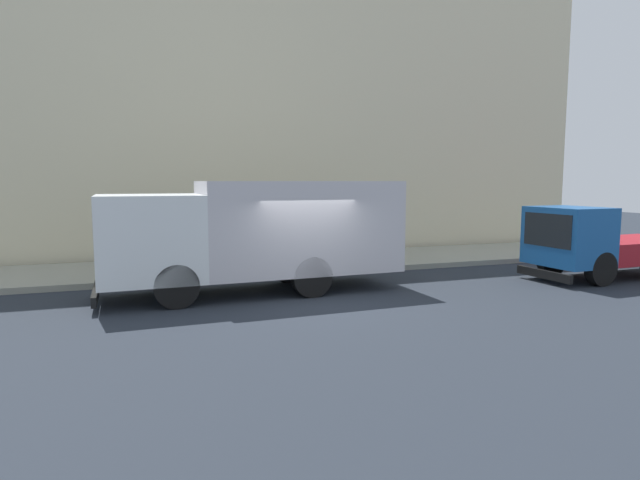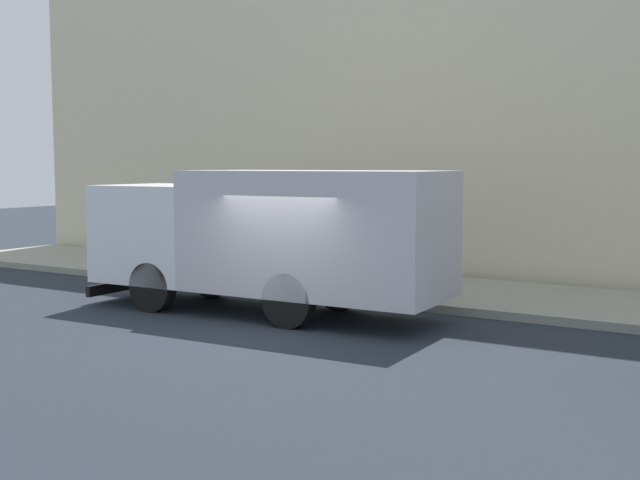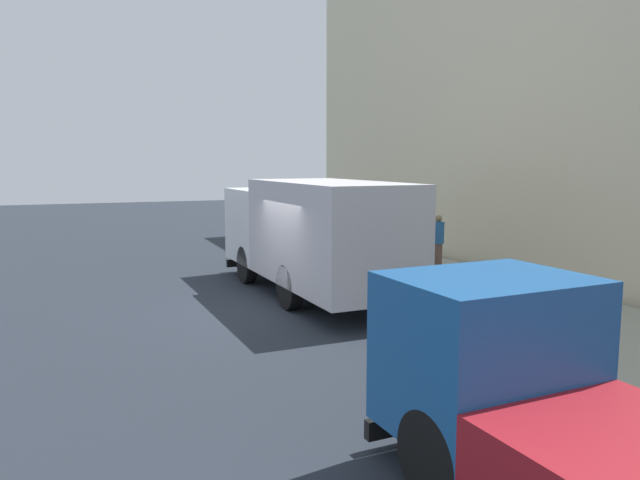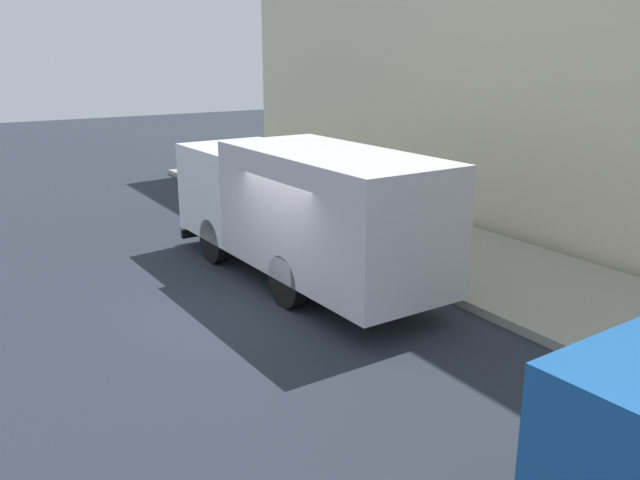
{
  "view_description": "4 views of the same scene",
  "coord_description": "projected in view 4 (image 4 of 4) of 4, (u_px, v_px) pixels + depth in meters",
  "views": [
    {
      "loc": [
        -12.42,
        3.98,
        2.98
      ],
      "look_at": [
        0.75,
        -0.54,
        1.4
      ],
      "focal_mm": 29.37,
      "sensor_mm": 36.0,
      "label": 1
    },
    {
      "loc": [
        -12.07,
        -8.35,
        3.09
      ],
      "look_at": [
        1.53,
        0.01,
        1.56
      ],
      "focal_mm": 44.29,
      "sensor_mm": 36.0,
      "label": 2
    },
    {
      "loc": [
        -4.38,
        -13.26,
        3.45
      ],
      "look_at": [
        1.13,
        0.34,
        1.53
      ],
      "focal_mm": 33.97,
      "sensor_mm": 36.0,
      "label": 3
    },
    {
      "loc": [
        -5.63,
        -10.69,
        4.86
      ],
      "look_at": [
        1.11,
        0.2,
        1.14
      ],
      "focal_mm": 36.78,
      "sensor_mm": 36.0,
      "label": 4
    }
  ],
  "objects": [
    {
      "name": "pedestrian_standing",
      "position": [
        433.0,
        205.0,
        16.57
      ],
      "size": [
        0.45,
        0.45,
        1.74
      ],
      "rotation": [
        0.0,
        0.0,
        0.42
      ],
      "color": "brown",
      "rests_on": "sidewalk"
    },
    {
      "name": "building_facade",
      "position": [
        565.0,
        3.0,
        15.16
      ],
      "size": [
        0.5,
        30.0,
        11.83
      ],
      "primitive_type": "cube",
      "color": "beige",
      "rests_on": "ground"
    },
    {
      "name": "large_utility_truck",
      "position": [
        301.0,
        206.0,
        13.93
      ],
      "size": [
        2.62,
        7.94,
        2.97
      ],
      "rotation": [
        0.0,
        0.0,
        0.03
      ],
      "color": "white",
      "rests_on": "ground"
    },
    {
      "name": "pedestrian_walking",
      "position": [
        336.0,
        193.0,
        18.2
      ],
      "size": [
        0.53,
        0.53,
        1.64
      ],
      "rotation": [
        0.0,
        0.0,
        2.65
      ],
      "color": "#222726",
      "rests_on": "sidewalk"
    },
    {
      "name": "sidewalk",
      "position": [
        467.0,
        260.0,
        15.48
      ],
      "size": [
        4.16,
        30.0,
        0.18
      ],
      "primitive_type": "cube",
      "color": "gray",
      "rests_on": "ground"
    },
    {
      "name": "ground",
      "position": [
        278.0,
        306.0,
        12.94
      ],
      "size": [
        80.0,
        80.0,
        0.0
      ],
      "primitive_type": "plane",
      "color": "#232A33"
    },
    {
      "name": "street_sign_post",
      "position": [
        416.0,
        209.0,
        14.17
      ],
      "size": [
        0.44,
        0.08,
        2.29
      ],
      "color": "#4C5156",
      "rests_on": "sidewalk"
    }
  ]
}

